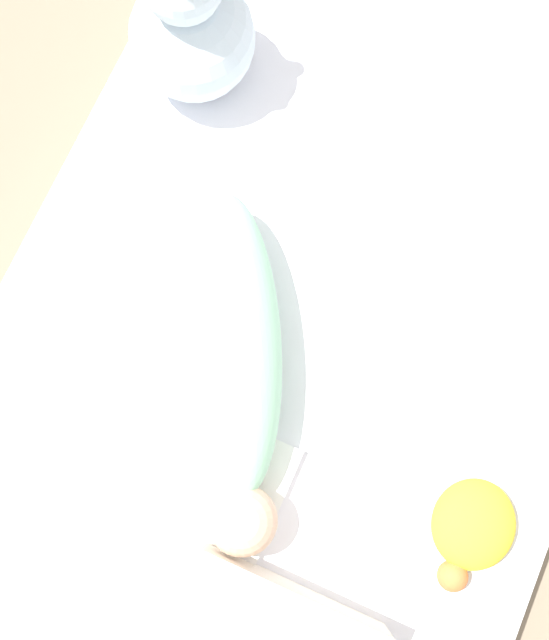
% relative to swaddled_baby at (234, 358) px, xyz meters
% --- Properties ---
extents(ground_plane, '(12.00, 12.00, 0.00)m').
position_rel_swaddled_baby_xyz_m(ground_plane, '(-0.15, 0.07, -0.20)').
color(ground_plane, '#7A6B56').
extents(bed_mattress, '(1.57, 0.99, 0.13)m').
position_rel_swaddled_baby_xyz_m(bed_mattress, '(-0.15, 0.07, -0.14)').
color(bed_mattress, white).
rests_on(bed_mattress, ground_plane).
extents(burp_cloth, '(0.22, 0.19, 0.02)m').
position_rel_swaddled_baby_xyz_m(burp_cloth, '(0.19, 0.06, -0.07)').
color(burp_cloth, white).
rests_on(burp_cloth, bed_mattress).
extents(swaddled_baby, '(0.54, 0.36, 0.16)m').
position_rel_swaddled_baby_xyz_m(swaddled_baby, '(0.00, 0.00, 0.00)').
color(swaddled_baby, '#99D6B2').
rests_on(swaddled_baby, bed_mattress).
extents(bunny_plush, '(0.21, 0.21, 0.37)m').
position_rel_swaddled_baby_xyz_m(bunny_plush, '(-0.46, -0.28, 0.06)').
color(bunny_plush, silver).
rests_on(bunny_plush, bed_mattress).
extents(turtle_plush, '(0.18, 0.13, 0.07)m').
position_rel_swaddled_baby_xyz_m(turtle_plush, '(0.09, 0.44, -0.04)').
color(turtle_plush, yellow).
rests_on(turtle_plush, bed_mattress).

